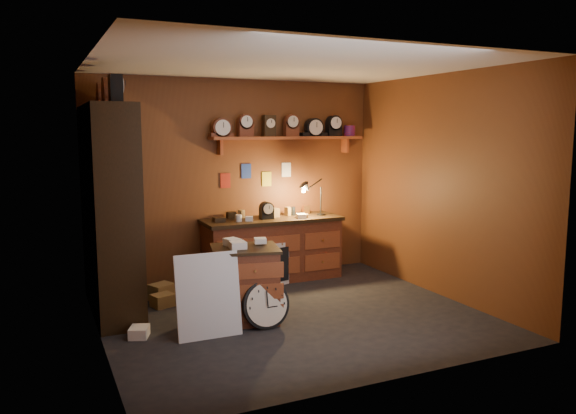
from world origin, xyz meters
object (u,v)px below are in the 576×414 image
Objects in this scene: low_cabinet at (245,281)px; big_round_clock at (266,305)px; shelving_unit at (107,201)px; workbench at (272,245)px.

big_round_clock is (0.11, -0.30, -0.19)m from low_cabinet.
low_cabinet is 0.37m from big_round_clock.
shelving_unit reaches higher than workbench.
shelving_unit is 2.10m from big_round_clock.
shelving_unit reaches higher than big_round_clock.
shelving_unit is 1.36× the size of workbench.
low_cabinet reaches higher than big_round_clock.
shelving_unit is 1.77m from low_cabinet.
low_cabinet is (1.27, -0.92, -0.82)m from shelving_unit.
shelving_unit is at bearing 138.52° from big_round_clock.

